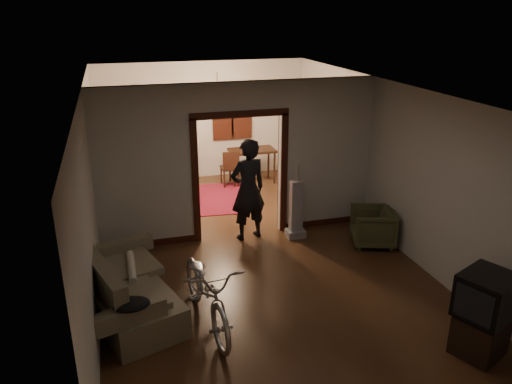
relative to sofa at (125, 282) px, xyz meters
name	(u,v)px	position (x,y,z in m)	size (l,w,h in m)	color
floor	(251,251)	(2.13, 1.29, -0.47)	(5.00, 8.50, 0.01)	#331D10
ceiling	(251,88)	(2.13, 1.29, 2.33)	(5.00, 8.50, 0.01)	white
wall_back	(203,121)	(2.13, 5.54, 0.93)	(5.00, 0.02, 2.80)	beige
wall_left	(91,189)	(-0.37, 1.29, 0.93)	(0.02, 8.50, 2.80)	beige
wall_right	(387,162)	(4.63, 1.29, 0.93)	(0.02, 8.50, 2.80)	beige
partition_wall	(240,162)	(2.13, 2.04, 0.93)	(5.00, 0.14, 2.80)	beige
door_casing	(240,178)	(2.13, 2.04, 0.63)	(1.74, 0.20, 2.32)	#33130B
far_window	(232,113)	(2.83, 5.50, 1.08)	(0.98, 0.06, 1.28)	black
chandelier	(217,92)	(2.13, 3.79, 1.88)	(0.24, 0.24, 0.24)	#FFE0A5
light_switch	(297,166)	(3.18, 1.96, 0.78)	(0.08, 0.01, 0.12)	silver
sofa	(125,282)	(0.00, 0.00, 0.00)	(0.92, 2.05, 0.94)	brown
rolled_paper	(131,267)	(0.10, 0.30, 0.06)	(0.10, 0.10, 0.84)	beige
jacket	(131,304)	(0.05, -0.91, 0.21)	(0.44, 0.33, 0.13)	black
bicycle	(207,290)	(1.01, -0.56, 0.03)	(0.66, 1.90, 1.00)	silver
armchair	(373,227)	(4.26, 0.97, -0.14)	(0.71, 0.73, 0.66)	#434527
tv_stand	(480,335)	(4.05, -2.07, -0.22)	(0.55, 0.50, 0.50)	black
crt_tv	(487,295)	(4.05, -2.07, 0.33)	(0.62, 0.56, 0.53)	black
vacuum	(296,209)	(3.07, 1.63, 0.07)	(0.33, 0.27, 1.08)	gray
person	(248,190)	(2.22, 1.83, 0.46)	(0.68, 0.44, 1.86)	black
oriental_rug	(219,198)	(2.12, 3.92, -0.46)	(1.45, 1.91, 0.01)	maroon
locker	(144,155)	(0.65, 5.04, 0.33)	(0.80, 0.45, 1.60)	#1D301D
globe	(140,105)	(0.65, 5.04, 1.47)	(0.30, 0.30, 0.30)	#1E5972
desk	(252,166)	(3.13, 4.79, -0.07)	(1.08, 0.60, 0.80)	black
desk_chair	(229,168)	(2.55, 4.69, -0.04)	(0.39, 0.39, 0.87)	black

